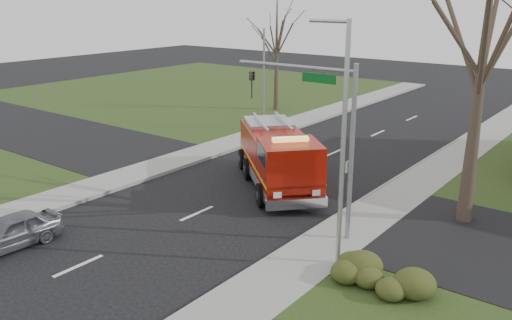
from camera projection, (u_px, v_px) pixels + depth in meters
The scene contains 12 objects.
ground at pixel (197, 214), 23.48m from camera, with size 120.00×120.00×0.00m, color black.
sidewalk_right at pixel (320, 251), 19.85m from camera, with size 2.40×80.00×0.15m, color gray.
sidewalk_left at pixel (106, 183), 27.06m from camera, with size 2.40×80.00×0.15m, color gray.
cross_street_left at pixel (11, 124), 39.52m from camera, with size 30.00×8.00×0.15m, color black.
hedge_corner at pixel (380, 272), 17.32m from camera, with size 2.80×2.00×0.90m, color #313814.
bare_tree_near at pixel (485, 41), 20.36m from camera, with size 6.00×6.00×12.00m.
bare_tree_left at pixel (277, 42), 42.87m from camera, with size 4.50×4.50×9.00m.
traffic_signal_mast at pixel (322, 117), 20.22m from camera, with size 5.29×0.18×6.80m.
streetlight_pole at pixel (342, 140), 17.62m from camera, with size 1.48×0.16×8.40m.
utility_pole_far at pixel (264, 80), 37.05m from camera, with size 0.14×0.14×7.00m, color gray.
fire_engine at pixel (278, 159), 26.44m from camera, with size 7.49×7.21×3.13m.
parked_car_maroon at pixel (10, 232), 20.16m from camera, with size 1.51×3.76×1.28m, color slate.
Camera 1 is at (15.28, -15.74, 9.06)m, focal length 38.00 mm.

